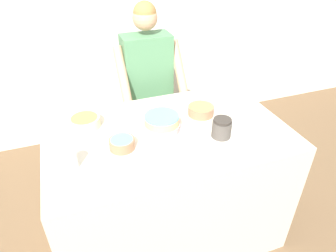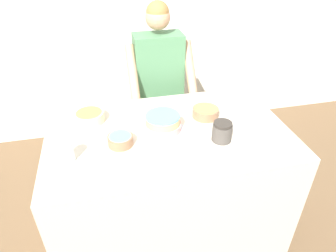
{
  "view_description": "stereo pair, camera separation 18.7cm",
  "coord_description": "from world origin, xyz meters",
  "px_view_note": "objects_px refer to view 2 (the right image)",
  "views": [
    {
      "loc": [
        -0.55,
        -1.04,
        2.06
      ],
      "look_at": [
        -0.01,
        0.43,
        1.03
      ],
      "focal_mm": 32.0,
      "sensor_mm": 36.0,
      "label": 1
    },
    {
      "loc": [
        -0.37,
        -1.09,
        2.06
      ],
      "look_at": [
        -0.01,
        0.43,
        1.03
      ],
      "focal_mm": 32.0,
      "sensor_mm": 36.0,
      "label": 2
    }
  ],
  "objects_px": {
    "frosting_bowl_olive": "(89,116)",
    "ceramic_plate": "(259,124)",
    "drinking_glass": "(67,152)",
    "stoneware_jar": "(222,132)",
    "frosting_bowl_blue": "(120,140)",
    "cake": "(163,124)",
    "person_baker": "(159,80)",
    "frosting_bowl_yellow": "(206,112)"
  },
  "relations": [
    {
      "from": "cake",
      "to": "frosting_bowl_yellow",
      "type": "height_order",
      "value": "cake"
    },
    {
      "from": "frosting_bowl_blue",
      "to": "stoneware_jar",
      "type": "relative_size",
      "value": 1.2
    },
    {
      "from": "frosting_bowl_olive",
      "to": "stoneware_jar",
      "type": "height_order",
      "value": "stoneware_jar"
    },
    {
      "from": "person_baker",
      "to": "cake",
      "type": "xyz_separation_m",
      "value": [
        -0.13,
        -0.75,
        0.05
      ]
    },
    {
      "from": "frosting_bowl_olive",
      "to": "frosting_bowl_blue",
      "type": "bearing_deg",
      "value": -60.27
    },
    {
      "from": "drinking_glass",
      "to": "stoneware_jar",
      "type": "bearing_deg",
      "value": -0.56
    },
    {
      "from": "drinking_glass",
      "to": "person_baker",
      "type": "bearing_deg",
      "value": 52.31
    },
    {
      "from": "person_baker",
      "to": "frosting_bowl_olive",
      "type": "xyz_separation_m",
      "value": [
        -0.59,
        -0.53,
        0.03
      ]
    },
    {
      "from": "frosting_bowl_olive",
      "to": "cake",
      "type": "bearing_deg",
      "value": -26.05
    },
    {
      "from": "frosting_bowl_yellow",
      "to": "stoneware_jar",
      "type": "relative_size",
      "value": 1.43
    },
    {
      "from": "cake",
      "to": "ceramic_plate",
      "type": "height_order",
      "value": "cake"
    },
    {
      "from": "frosting_bowl_olive",
      "to": "frosting_bowl_blue",
      "type": "distance_m",
      "value": 0.36
    },
    {
      "from": "frosting_bowl_yellow",
      "to": "stoneware_jar",
      "type": "height_order",
      "value": "stoneware_jar"
    },
    {
      "from": "cake",
      "to": "frosting_bowl_blue",
      "type": "bearing_deg",
      "value": -162.59
    },
    {
      "from": "frosting_bowl_olive",
      "to": "drinking_glass",
      "type": "distance_m",
      "value": 0.42
    },
    {
      "from": "cake",
      "to": "frosting_bowl_blue",
      "type": "distance_m",
      "value": 0.3
    },
    {
      "from": "cake",
      "to": "person_baker",
      "type": "bearing_deg",
      "value": 80.22
    },
    {
      "from": "ceramic_plate",
      "to": "stoneware_jar",
      "type": "height_order",
      "value": "stoneware_jar"
    },
    {
      "from": "frosting_bowl_olive",
      "to": "ceramic_plate",
      "type": "xyz_separation_m",
      "value": [
        1.11,
        -0.31,
        -0.03
      ]
    },
    {
      "from": "person_baker",
      "to": "cake",
      "type": "bearing_deg",
      "value": -99.78
    },
    {
      "from": "person_baker",
      "to": "frosting_bowl_yellow",
      "type": "height_order",
      "value": "person_baker"
    },
    {
      "from": "ceramic_plate",
      "to": "stoneware_jar",
      "type": "xyz_separation_m",
      "value": [
        -0.31,
        -0.1,
        0.06
      ]
    },
    {
      "from": "frosting_bowl_olive",
      "to": "ceramic_plate",
      "type": "bearing_deg",
      "value": -15.5
    },
    {
      "from": "person_baker",
      "to": "frosting_bowl_yellow",
      "type": "relative_size",
      "value": 8.88
    },
    {
      "from": "frosting_bowl_olive",
      "to": "frosting_bowl_blue",
      "type": "xyz_separation_m",
      "value": [
        0.18,
        -0.31,
        -0.0
      ]
    },
    {
      "from": "person_baker",
      "to": "drinking_glass",
      "type": "height_order",
      "value": "person_baker"
    },
    {
      "from": "person_baker",
      "to": "stoneware_jar",
      "type": "bearing_deg",
      "value": -77.7
    },
    {
      "from": "frosting_bowl_yellow",
      "to": "stoneware_jar",
      "type": "bearing_deg",
      "value": -88.82
    },
    {
      "from": "frosting_bowl_olive",
      "to": "person_baker",
      "type": "bearing_deg",
      "value": 41.77
    },
    {
      "from": "stoneware_jar",
      "to": "frosting_bowl_olive",
      "type": "bearing_deg",
      "value": 152.89
    },
    {
      "from": "frosting_bowl_olive",
      "to": "frosting_bowl_blue",
      "type": "relative_size",
      "value": 1.31
    },
    {
      "from": "frosting_bowl_olive",
      "to": "stoneware_jar",
      "type": "bearing_deg",
      "value": -27.11
    },
    {
      "from": "frosting_bowl_blue",
      "to": "frosting_bowl_olive",
      "type": "bearing_deg",
      "value": 119.73
    },
    {
      "from": "person_baker",
      "to": "stoneware_jar",
      "type": "relative_size",
      "value": 12.66
    },
    {
      "from": "frosting_bowl_yellow",
      "to": "ceramic_plate",
      "type": "height_order",
      "value": "frosting_bowl_yellow"
    },
    {
      "from": "person_baker",
      "to": "frosting_bowl_blue",
      "type": "distance_m",
      "value": 0.94
    },
    {
      "from": "frosting_bowl_blue",
      "to": "ceramic_plate",
      "type": "xyz_separation_m",
      "value": [
        0.93,
        0.01,
        -0.03
      ]
    },
    {
      "from": "stoneware_jar",
      "to": "ceramic_plate",
      "type": "bearing_deg",
      "value": 17.77
    },
    {
      "from": "frosting_bowl_blue",
      "to": "drinking_glass",
      "type": "bearing_deg",
      "value": -164.51
    },
    {
      "from": "cake",
      "to": "frosting_bowl_olive",
      "type": "relative_size",
      "value": 1.43
    },
    {
      "from": "cake",
      "to": "drinking_glass",
      "type": "xyz_separation_m",
      "value": [
        -0.59,
        -0.17,
        0.01
      ]
    },
    {
      "from": "frosting_bowl_blue",
      "to": "frosting_bowl_yellow",
      "type": "bearing_deg",
      "value": 17.72
    }
  ]
}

